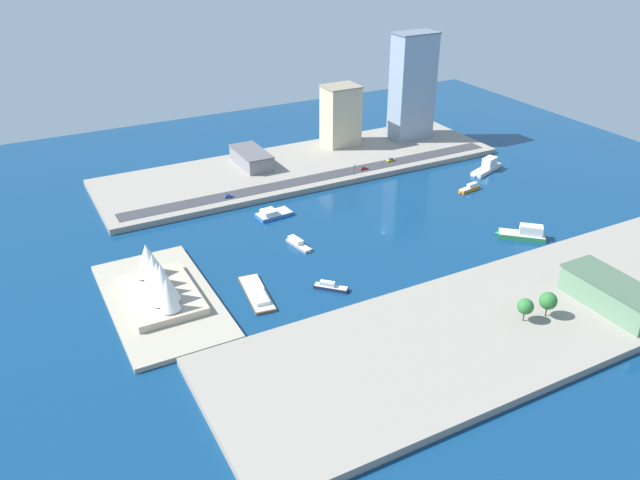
# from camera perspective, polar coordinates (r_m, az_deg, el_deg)

# --- Properties ---
(ground_plane) EXTENTS (440.00, 440.00, 0.00)m
(ground_plane) POSITION_cam_1_polar(r_m,az_deg,el_deg) (312.39, 5.72, 1.08)
(ground_plane) COLOR navy
(quay_west) EXTENTS (70.00, 240.00, 3.10)m
(quay_west) POSITION_cam_1_polar(r_m,az_deg,el_deg) (252.91, 16.95, -6.79)
(quay_west) COLOR gray
(quay_west) RESTS_ON ground_plane
(quay_east) EXTENTS (70.00, 240.00, 3.10)m
(quay_east) POSITION_cam_1_polar(r_m,az_deg,el_deg) (382.61, -1.64, 6.66)
(quay_east) COLOR gray
(quay_east) RESTS_ON ground_plane
(peninsula_point) EXTENTS (77.83, 40.10, 2.00)m
(peninsula_point) POSITION_cam_1_polar(r_m,az_deg,el_deg) (261.30, -14.03, -5.28)
(peninsula_point) COLOR #A89E89
(peninsula_point) RESTS_ON ground_plane
(road_strip) EXTENTS (10.54, 228.00, 0.15)m
(road_strip) POSITION_cam_1_polar(r_m,az_deg,el_deg) (362.14, 0.06, 5.68)
(road_strip) COLOR #38383D
(road_strip) RESTS_ON quay_east
(ferry_green_doubledeck) EXTENTS (19.96, 20.97, 6.87)m
(ferry_green_doubledeck) POSITION_cam_1_polar(r_m,az_deg,el_deg) (315.64, 17.91, 0.57)
(ferry_green_doubledeck) COLOR #2D8C4C
(ferry_green_doubledeck) RESTS_ON ground_plane
(water_taxi_orange) EXTENTS (6.12, 15.53, 3.84)m
(water_taxi_orange) POSITION_cam_1_polar(r_m,az_deg,el_deg) (361.48, 13.28, 4.55)
(water_taxi_orange) COLOR orange
(water_taxi_orange) RESTS_ON ground_plane
(patrol_launch_navy) EXTENTS (12.56, 12.58, 3.51)m
(patrol_launch_navy) POSITION_cam_1_polar(r_m,az_deg,el_deg) (261.61, 0.94, -4.23)
(patrol_launch_navy) COLOR #1E284C
(patrol_launch_navy) RESTS_ON ground_plane
(yacht_sleek_gray) EXTENTS (16.62, 6.68, 3.23)m
(yacht_sleek_gray) POSITION_cam_1_polar(r_m,az_deg,el_deg) (294.37, -2.01, -0.29)
(yacht_sleek_gray) COLOR #999EA3
(yacht_sleek_gray) RESTS_ON ground_plane
(ferry_white_commuter) EXTENTS (15.08, 26.71, 7.69)m
(ferry_white_commuter) POSITION_cam_1_polar(r_m,az_deg,el_deg) (391.34, 14.80, 6.40)
(ferry_white_commuter) COLOR silver
(ferry_white_commuter) RESTS_ON ground_plane
(catamaran_blue) EXTENTS (10.52, 19.48, 4.15)m
(catamaran_blue) POSITION_cam_1_polar(r_m,az_deg,el_deg) (322.82, -4.25, 2.37)
(catamaran_blue) COLOR blue
(catamaran_blue) RESTS_ON ground_plane
(barge_flat_brown) EXTENTS (30.02, 11.95, 2.78)m
(barge_flat_brown) POSITION_cam_1_polar(r_m,az_deg,el_deg) (258.65, -5.65, -4.85)
(barge_flat_brown) COLOR brown
(barge_flat_brown) RESTS_ON ground_plane
(warehouse_low_gray) EXTENTS (33.21, 15.75, 8.93)m
(warehouse_low_gray) POSITION_cam_1_polar(r_m,az_deg,el_deg) (380.33, -6.19, 7.35)
(warehouse_low_gray) COLOR gray
(warehouse_low_gray) RESTS_ON quay_east
(tower_tall_glass) EXTENTS (16.24, 27.66, 67.26)m
(tower_tall_glass) POSITION_cam_1_polar(r_m,az_deg,el_deg) (423.13, 8.30, 13.50)
(tower_tall_glass) COLOR #8C9EB2
(tower_tall_glass) RESTS_ON quay_east
(office_block_beige) EXTENTS (18.43, 21.93, 37.79)m
(office_block_beige) POSITION_cam_1_polar(r_m,az_deg,el_deg) (409.23, 1.86, 11.13)
(office_block_beige) COLOR #C6B793
(office_block_beige) RESTS_ON quay_east
(terminal_long_green) EXTENTS (39.17, 16.77, 10.92)m
(terminal_long_green) POSITION_cam_1_polar(r_m,az_deg,el_deg) (268.02, 24.76, -4.41)
(terminal_long_green) COLOR slate
(terminal_long_green) RESTS_ON quay_west
(taxi_yellow_cab) EXTENTS (2.24, 5.06, 1.62)m
(taxi_yellow_cab) POSITION_cam_1_polar(r_m,az_deg,el_deg) (387.54, 6.36, 7.17)
(taxi_yellow_cab) COLOR black
(taxi_yellow_cab) RESTS_ON road_strip
(hatchback_blue) EXTENTS (1.91, 4.39, 1.65)m
(hatchback_blue) POSITION_cam_1_polar(r_m,az_deg,el_deg) (339.15, -8.25, 3.93)
(hatchback_blue) COLOR black
(hatchback_blue) RESTS_ON road_strip
(pickup_red) EXTENTS (1.85, 4.60, 1.68)m
(pickup_red) POSITION_cam_1_polar(r_m,az_deg,el_deg) (373.13, 3.93, 6.45)
(pickup_red) COLOR black
(pickup_red) RESTS_ON road_strip
(traffic_light_waterfront) EXTENTS (0.36, 0.36, 6.50)m
(traffic_light_waterfront) POSITION_cam_1_polar(r_m,az_deg,el_deg) (363.50, 3.14, 6.45)
(traffic_light_waterfront) COLOR black
(traffic_light_waterfront) RESTS_ON quay_east
(opera_landmark) EXTENTS (43.34, 27.20, 19.08)m
(opera_landmark) POSITION_cam_1_polar(r_m,az_deg,el_deg) (258.12, -14.32, -3.56)
(opera_landmark) COLOR #BCAD93
(opera_landmark) RESTS_ON peninsula_point
(park_tree_cluster) EXTENTS (8.04, 16.02, 10.13)m
(park_tree_cluster) POSITION_cam_1_polar(r_m,az_deg,el_deg) (249.77, 19.03, -5.38)
(park_tree_cluster) COLOR brown
(park_tree_cluster) RESTS_ON quay_west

